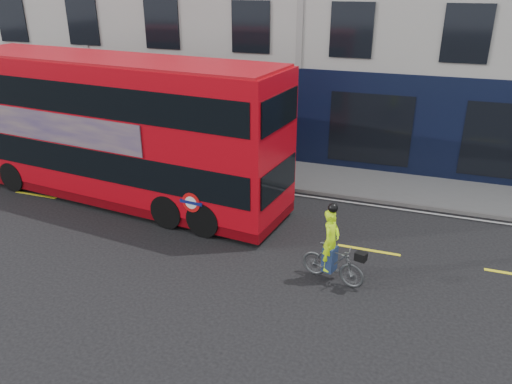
% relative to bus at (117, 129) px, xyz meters
% --- Properties ---
extents(ground, '(120.00, 120.00, 0.00)m').
position_rel_bus_xyz_m(ground, '(4.86, -2.43, -2.53)').
color(ground, black).
rests_on(ground, ground).
extents(pavement, '(60.00, 3.00, 0.12)m').
position_rel_bus_xyz_m(pavement, '(4.86, 4.07, -2.47)').
color(pavement, gray).
rests_on(pavement, ground).
extents(kerb, '(60.00, 0.12, 0.13)m').
position_rel_bus_xyz_m(kerb, '(4.86, 2.57, -2.47)').
color(kerb, slate).
rests_on(kerb, ground).
extents(road_edge_line, '(58.00, 0.10, 0.01)m').
position_rel_bus_xyz_m(road_edge_line, '(4.86, 2.27, -2.53)').
color(road_edge_line, silver).
rests_on(road_edge_line, ground).
extents(lane_dashes, '(58.00, 0.12, 0.01)m').
position_rel_bus_xyz_m(lane_dashes, '(4.86, -0.93, -2.53)').
color(lane_dashes, gold).
rests_on(lane_dashes, ground).
extents(bus, '(12.45, 4.10, 4.94)m').
position_rel_bus_xyz_m(bus, '(0.00, 0.00, 0.00)').
color(bus, '#B80712').
rests_on(bus, ground).
extents(cyclist, '(1.82, 0.94, 2.19)m').
position_rel_bus_xyz_m(cyclist, '(8.15, -2.85, -1.80)').
color(cyclist, '#484B4D').
rests_on(cyclist, ground).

